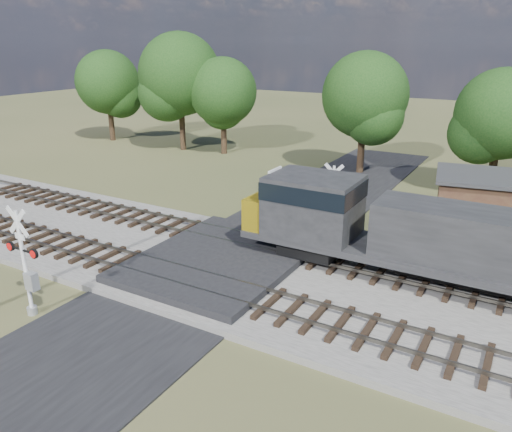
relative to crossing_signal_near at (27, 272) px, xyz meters
The scene contains 10 objects.
ground 8.12m from the crossing_signal_near, 59.87° to the left, with size 160.00×160.00×0.00m, color #3B4625.
ballast_bed 15.87m from the crossing_signal_near, 27.70° to the left, with size 140.00×10.00×0.30m, color gray.
road 8.11m from the crossing_signal_near, 59.87° to the left, with size 7.00×60.00×0.08m, color black.
crossing_panel 8.48m from the crossing_signal_near, 61.59° to the left, with size 7.00×9.00×0.62m, color #262628.
track_near 8.70m from the crossing_signal_near, 34.28° to the left, with size 140.00×2.60×0.33m.
track_far 12.21m from the crossing_signal_near, 54.21° to the left, with size 140.00×2.60×0.33m.
crossing_signal_near is the anchor object (origin of this frame).
crossing_signal_far 15.03m from the crossing_signal_near, 61.78° to the left, with size 1.71×0.38×4.25m.
equipment_shed 23.42m from the crossing_signal_near, 54.16° to the left, with size 5.45×5.45×3.22m.
treeline 30.77m from the crossing_signal_near, 65.18° to the left, with size 77.98×10.35×11.71m.
Camera 1 is at (12.30, -17.44, 10.27)m, focal length 35.00 mm.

